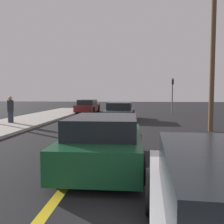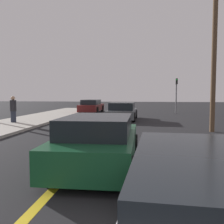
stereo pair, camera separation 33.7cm
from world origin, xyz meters
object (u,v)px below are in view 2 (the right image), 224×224
at_px(car_far_distant, 122,111).
at_px(pedestrian_mid_group, 13,109).
at_px(car_ahead_center, 99,142).
at_px(car_near_right_lane, 221,221).
at_px(car_parked_left_lot, 91,106).
at_px(utility_pole, 214,64).
at_px(traffic_light, 176,92).

height_order(car_far_distant, pedestrian_mid_group, pedestrian_mid_group).
relative_size(car_ahead_center, pedestrian_mid_group, 2.63).
bearing_deg(car_ahead_center, car_far_distant, 91.19).
bearing_deg(car_near_right_lane, car_parked_left_lot, 107.99).
relative_size(car_far_distant, car_parked_left_lot, 0.90).
bearing_deg(utility_pole, pedestrian_mid_group, 171.53).
bearing_deg(utility_pole, car_parked_left_lot, 126.04).
distance_m(car_parked_left_lot, utility_pole, 14.85).
bearing_deg(car_parked_left_lot, car_far_distant, -60.40).
xyz_separation_m(traffic_light, utility_pole, (0.30, -11.49, 1.24)).
bearing_deg(car_far_distant, car_near_right_lane, -80.52).
relative_size(car_near_right_lane, car_ahead_center, 0.99).
xyz_separation_m(car_near_right_lane, utility_pole, (2.65, 10.40, 2.67)).
relative_size(pedestrian_mid_group, utility_pole, 0.24).
distance_m(car_near_right_lane, pedestrian_mid_group, 14.95).
distance_m(traffic_light, utility_pole, 11.56).
bearing_deg(car_near_right_lane, car_far_distant, 101.30).
bearing_deg(pedestrian_mid_group, car_far_distant, 27.91).
distance_m(car_far_distant, car_parked_left_lot, 7.61).
bearing_deg(pedestrian_mid_group, car_ahead_center, -50.17).
height_order(car_parked_left_lot, utility_pole, utility_pole).
height_order(pedestrian_mid_group, traffic_light, traffic_light).
relative_size(car_near_right_lane, traffic_light, 1.26).
distance_m(car_parked_left_lot, pedestrian_mid_group, 10.50).
xyz_separation_m(car_near_right_lane, car_ahead_center, (-1.91, 3.88, -0.02)).
distance_m(car_near_right_lane, car_parked_left_lot, 22.99).
bearing_deg(car_near_right_lane, utility_pole, 78.72).
relative_size(car_near_right_lane, car_parked_left_lot, 0.89).
height_order(car_near_right_lane, traffic_light, traffic_light).
bearing_deg(utility_pole, traffic_light, 91.47).
relative_size(car_far_distant, utility_pole, 0.64).
distance_m(car_ahead_center, car_parked_left_lot, 18.77).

